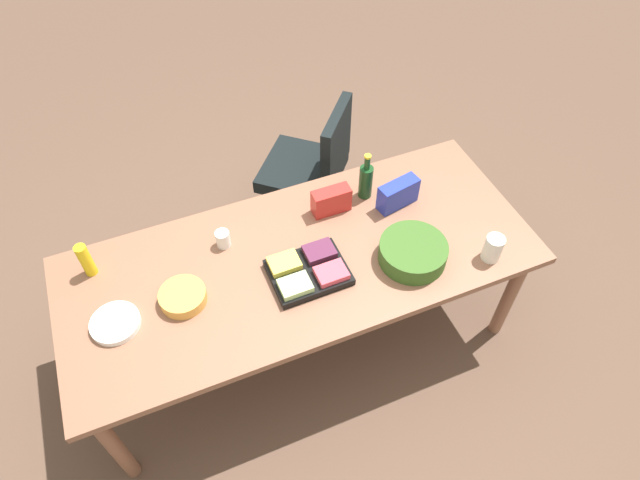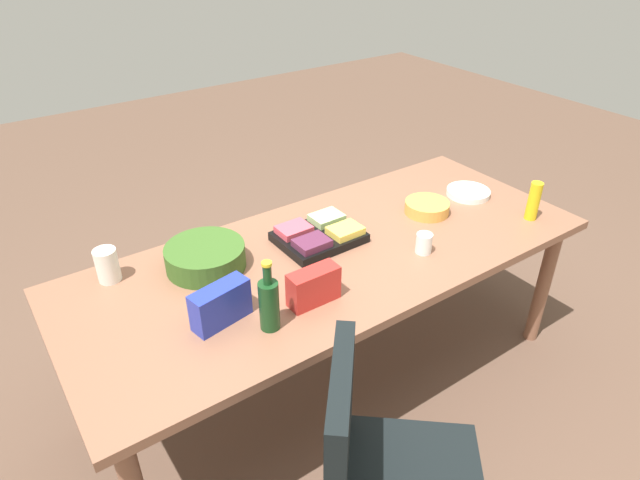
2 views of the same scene
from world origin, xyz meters
name	(u,v)px [view 1 (image 1 of 2)]	position (x,y,z in m)	size (l,w,h in m)	color
ground_plane	(304,336)	(0.00, 0.00, 0.00)	(10.00, 10.00, 0.00)	brown
conference_table	(301,267)	(0.00, 0.00, 0.67)	(2.31, 0.96, 0.74)	brown
office_chair	(310,180)	(0.39, 0.85, 0.37)	(0.68, 0.68, 0.94)	gray
chip_bowl	(183,297)	(-0.58, -0.02, 0.77)	(0.21, 0.21, 0.06)	gold
salad_bowl	(413,252)	(0.50, -0.21, 0.79)	(0.33, 0.33, 0.10)	#365D21
fruit_platter	(308,271)	(0.00, -0.11, 0.78)	(0.36, 0.28, 0.07)	black
wine_bottle	(366,180)	(0.48, 0.27, 0.85)	(0.08, 0.08, 0.28)	#163F1C
paper_cup	(223,239)	(-0.32, 0.22, 0.79)	(0.07, 0.07, 0.09)	white
paper_plate_stack	(115,323)	(-0.89, -0.04, 0.76)	(0.22, 0.22, 0.03)	white
mustard_bottle	(86,260)	(-0.95, 0.30, 0.84)	(0.06, 0.06, 0.19)	yellow
chip_bag_blue	(398,194)	(0.60, 0.14, 0.82)	(0.22, 0.08, 0.15)	#2334AD
chip_bag_red	(331,201)	(0.26, 0.24, 0.81)	(0.20, 0.08, 0.14)	red
mayo_jar	(493,248)	(0.85, -0.35, 0.81)	(0.09, 0.09, 0.14)	white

